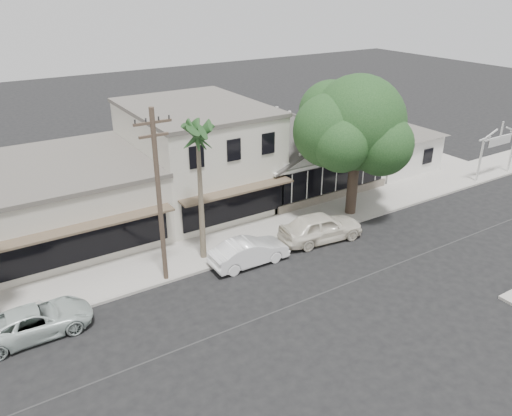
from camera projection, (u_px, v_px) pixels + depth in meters
ground at (366, 276)px, 26.03m from camera, size 140.00×140.00×0.00m
sidewalk_north at (172, 261)px, 27.31m from camera, size 90.00×3.50×0.15m
corner_shop at (301, 150)px, 36.97m from camera, size 10.40×8.60×5.10m
side_cottage at (388, 150)px, 40.67m from camera, size 6.00×6.00×3.00m
arch_sign at (500, 139)px, 37.74m from camera, size 4.12×0.12×3.95m
row_building_near at (197, 157)px, 33.61m from camera, size 8.00×10.00×6.50m
row_building_midnear at (62, 201)px, 29.71m from camera, size 10.00×10.00×4.20m
utility_pole at (159, 195)px, 23.67m from camera, size 1.80×0.24×9.00m
car_0 at (321, 227)px, 29.33m from camera, size 5.26×2.63×1.72m
car_1 at (249, 252)px, 26.91m from camera, size 4.42×1.62×1.45m
car_2 at (36, 321)px, 21.54m from camera, size 4.77×2.21×1.32m
shade_tree at (354, 125)px, 30.63m from camera, size 8.20×7.42×9.10m
palm_east at (198, 136)px, 24.73m from camera, size 2.66×2.66×8.17m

